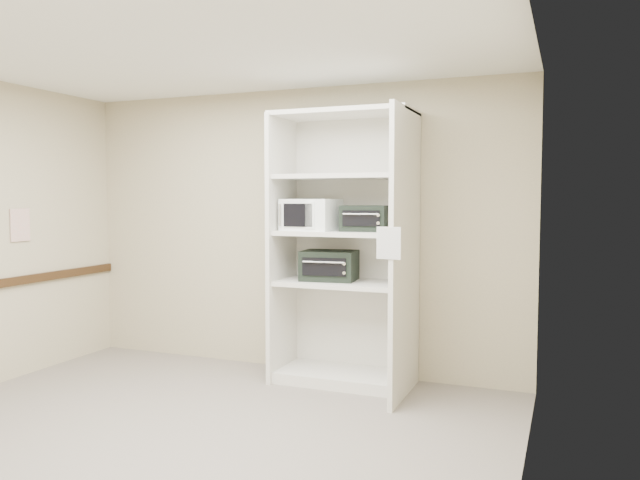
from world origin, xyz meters
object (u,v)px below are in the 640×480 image
at_px(shelving_unit, 349,258).
at_px(toaster_oven_upper, 364,218).
at_px(microwave, 311,215).
at_px(toaster_oven_lower, 329,265).

xyz_separation_m(shelving_unit, toaster_oven_upper, (0.14, 0.00, 0.35)).
bearing_deg(microwave, toaster_oven_lower, 23.45).
bearing_deg(toaster_oven_upper, microwave, 176.30).
distance_m(shelving_unit, microwave, 0.52).
distance_m(toaster_oven_upper, toaster_oven_lower, 0.54).
bearing_deg(shelving_unit, toaster_oven_upper, 1.24).
bearing_deg(toaster_oven_lower, microwave, -169.67).
relative_size(shelving_unit, toaster_oven_lower, 5.03).
xyz_separation_m(shelving_unit, toaster_oven_lower, (-0.19, 0.02, -0.08)).
distance_m(microwave, toaster_oven_lower, 0.49).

